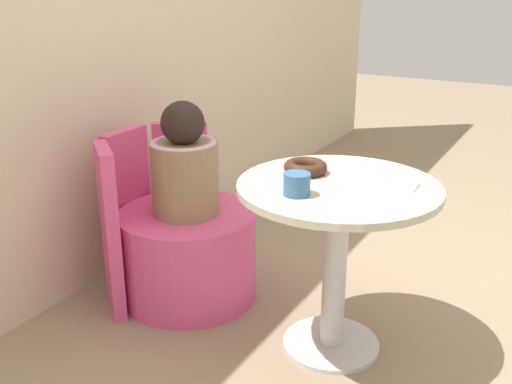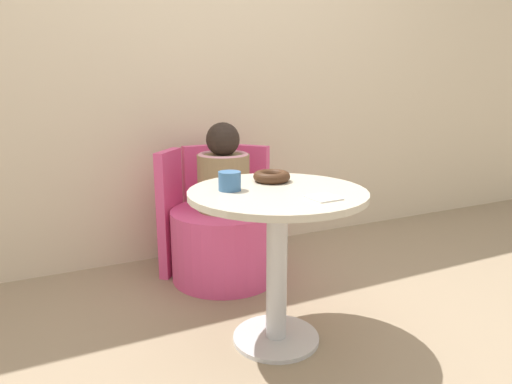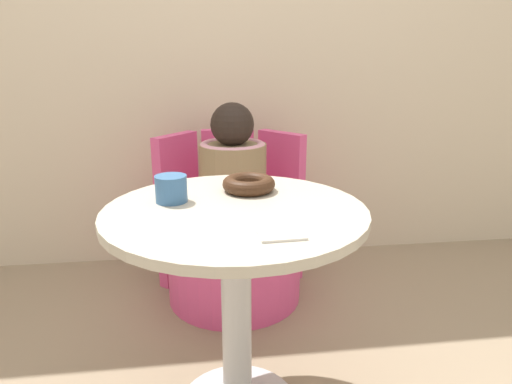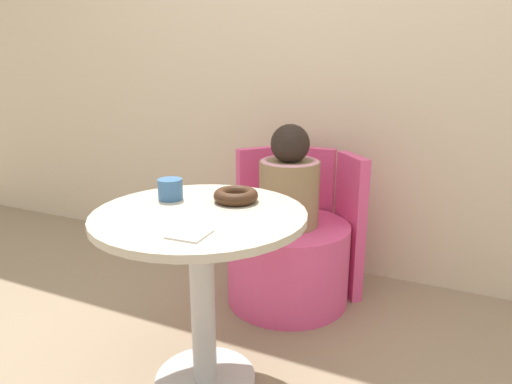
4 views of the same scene
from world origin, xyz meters
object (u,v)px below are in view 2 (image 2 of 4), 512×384
Objects in this scene: tub_chair at (225,244)px; donut at (272,176)px; round_table at (278,230)px; cup at (230,181)px; child_figure at (223,173)px.

donut reaches higher than tub_chair.
cup is at bearing 154.09° from round_table.
round_table is 0.68m from child_figure.
child_figure is 2.98× the size of donut.
tub_chair is (0.05, 0.67, -0.28)m from round_table.
tub_chair is 1.24× the size of child_figure.
donut is 1.79× the size of cup.
cup is at bearing -109.66° from child_figure.
child_figure is at bearing 70.34° from cup.
child_figure is 0.63m from cup.
tub_chair is 0.69m from donut.
round_table is 0.24m from donut.
child_figure reaches higher than round_table.
donut is 0.23m from cup.
round_table is 4.48× the size of donut.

